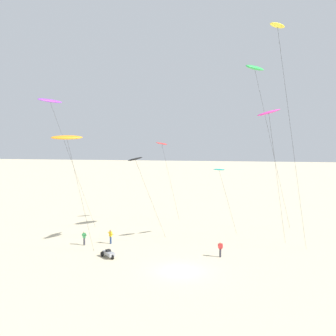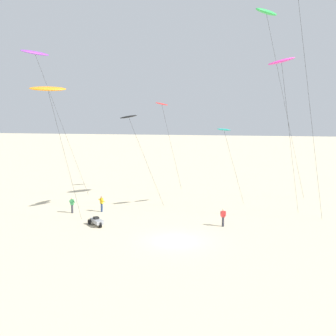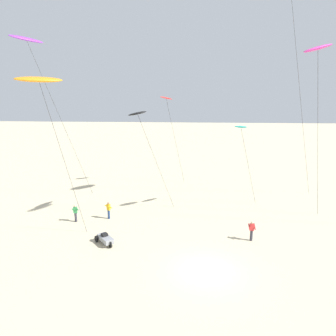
{
  "view_description": "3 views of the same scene",
  "coord_description": "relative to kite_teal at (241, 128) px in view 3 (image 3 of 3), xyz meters",
  "views": [
    {
      "loc": [
        3.46,
        -37.67,
        13.6
      ],
      "look_at": [
        -1.6,
        3.33,
        9.53
      ],
      "focal_mm": 43.78,
      "sensor_mm": 36.0,
      "label": 1
    },
    {
      "loc": [
        4.44,
        -32.44,
        10.93
      ],
      "look_at": [
        -1.73,
        7.07,
        5.01
      ],
      "focal_mm": 43.9,
      "sensor_mm": 36.0,
      "label": 2
    },
    {
      "loc": [
        -1.01,
        -18.2,
        11.24
      ],
      "look_at": [
        -3.28,
        8.06,
        5.16
      ],
      "focal_mm": 32.05,
      "sensor_mm": 36.0,
      "label": 3
    }
  ],
  "objects": [
    {
      "name": "kite_flyer_middle",
      "position": [
        -12.61,
        -3.6,
        -7.57
      ],
      "size": [
        0.71,
        0.7,
        1.67
      ],
      "color": "navy",
      "rests_on": "ground"
    },
    {
      "name": "beach_buggy",
      "position": [
        -11.48,
        -8.61,
        -8.03
      ],
      "size": [
        1.87,
        1.94,
        0.82
      ],
      "color": "gray",
      "rests_on": "ground"
    },
    {
      "name": "kite_orange",
      "position": [
        -15.75,
        -8.6,
        4.1
      ],
      "size": [
        3.7,
        3.32,
        12.9
      ],
      "color": "orange",
      "rests_on": "ground"
    },
    {
      "name": "kite_flyer_nearest",
      "position": [
        0.19,
        -7.08,
        -7.57
      ],
      "size": [
        0.56,
        0.53,
        1.67
      ],
      "color": "#33333D",
      "rests_on": "ground"
    },
    {
      "name": "kite_teal",
      "position": [
        0.0,
        0.0,
        0.0
      ],
      "size": [
        3.26,
        3.22,
        8.82
      ],
      "color": "teal",
      "rests_on": "ground"
    },
    {
      "name": "kite_purple",
      "position": [
        -21.13,
        0.11,
        8.4
      ],
      "size": [
        5.64,
        5.73,
        17.4
      ],
      "color": "purple",
      "rests_on": "ground"
    },
    {
      "name": "kite_black",
      "position": [
        -9.7,
        -2.87,
        1.4
      ],
      "size": [
        4.02,
        4.27,
        10.21
      ],
      "color": "black",
      "rests_on": "ground"
    },
    {
      "name": "ground_plane",
      "position": [
        -3.61,
        -11.82,
        -8.46
      ],
      "size": [
        260.0,
        260.0,
        0.0
      ],
      "primitive_type": "plane",
      "color": "beige"
    },
    {
      "name": "kite_magenta",
      "position": [
        5.33,
        -3.16,
        6.69
      ],
      "size": [
        4.03,
        3.35,
        15.82
      ],
      "color": "#D8339E",
      "rests_on": "ground"
    },
    {
      "name": "kite_red",
      "position": [
        -8.08,
        7.98,
        2.66
      ],
      "size": [
        3.18,
        3.03,
        11.65
      ],
      "color": "red",
      "rests_on": "ground"
    },
    {
      "name": "kite_flyer_furthest",
      "position": [
        -15.49,
        -4.6,
        -7.57
      ],
      "size": [
        0.62,
        0.6,
        1.67
      ],
      "color": "#33333D",
      "rests_on": "ground"
    }
  ]
}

